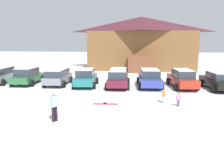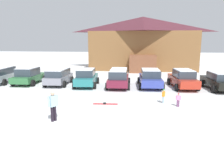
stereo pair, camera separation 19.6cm
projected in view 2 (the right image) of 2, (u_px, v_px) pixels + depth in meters
The scene contains 14 objects.
ground at pixel (96, 135), 9.91m from camera, with size 160.00×160.00×0.00m, color silver.
ski_lodge at pixel (142, 43), 34.19m from camera, with size 16.29×10.71×7.96m.
parked_silver_wagon at pixel (2, 75), 22.35m from camera, with size 2.41×4.45×1.62m.
parked_green_coupe at pixel (29, 76), 21.93m from camera, with size 2.34×4.33×1.66m.
parked_grey_wagon at pixel (59, 76), 21.38m from camera, with size 2.23×4.11×1.57m.
parked_teal_hatchback at pixel (86, 77), 20.74m from camera, with size 2.38×4.29×1.69m.
parked_maroon_van at pixel (119, 77), 20.43m from camera, with size 2.31×4.69×1.68m.
parked_blue_hatchback at pixel (150, 78), 20.44m from camera, with size 2.42×4.83×1.69m.
parked_red_sedan at pixel (183, 79), 19.99m from camera, with size 2.45×4.77×1.72m.
parked_black_sedan at pixel (219, 81), 19.21m from camera, with size 2.50×4.52×1.58m.
skier_adult_in_blue_parka at pixel (53, 104), 11.54m from camera, with size 0.41×0.54×1.67m.
skier_child_in_pink_snowsuit at pixel (178, 99), 14.21m from camera, with size 0.32×0.18×0.89m.
skier_child_in_orange_jacket at pixel (164, 95), 14.98m from camera, with size 0.24×0.32×0.99m.
pair_of_skis at pixel (105, 104), 14.88m from camera, with size 1.72×0.41×0.08m.
Camera 2 is at (1.98, -9.10, 4.19)m, focal length 35.00 mm.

